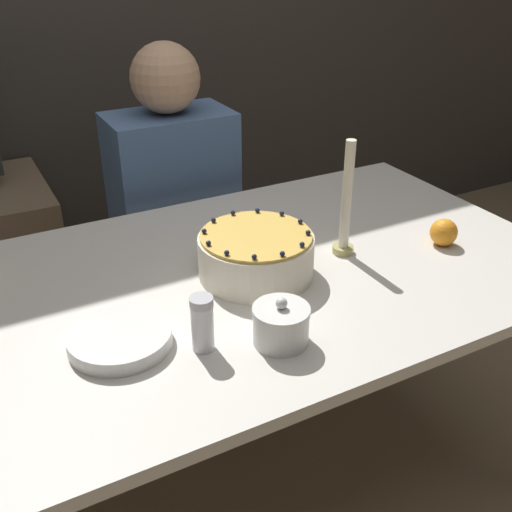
{
  "coord_description": "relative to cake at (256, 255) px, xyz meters",
  "views": [
    {
      "loc": [
        -0.58,
        -1.12,
        1.48
      ],
      "look_at": [
        0.01,
        -0.02,
        0.8
      ],
      "focal_mm": 42.0,
      "sensor_mm": 36.0,
      "label": 1
    }
  ],
  "objects": [
    {
      "name": "person_man_blue_shirt",
      "position": [
        0.05,
        0.68,
        -0.28
      ],
      "size": [
        0.4,
        0.34,
        1.19
      ],
      "rotation": [
        0.0,
        0.0,
        3.14
      ],
      "color": "#473D33",
      "rests_on": "ground_plane"
    },
    {
      "name": "dining_table",
      "position": [
        -0.01,
        0.02,
        -0.16
      ],
      "size": [
        1.59,
        0.93,
        0.75
      ],
      "color": "beige",
      "rests_on": "ground_plane"
    },
    {
      "name": "candle",
      "position": [
        0.25,
        -0.01,
        0.07
      ],
      "size": [
        0.06,
        0.06,
        0.3
      ],
      "color": "tan",
      "rests_on": "dining_table"
    },
    {
      "name": "orange_fruit_1",
      "position": [
        0.51,
        -0.1,
        -0.02
      ],
      "size": [
        0.07,
        0.07,
        0.07
      ],
      "color": "orange",
      "rests_on": "dining_table"
    },
    {
      "name": "plate_stack",
      "position": [
        -0.37,
        -0.12,
        -0.04
      ],
      "size": [
        0.21,
        0.21,
        0.03
      ],
      "color": "silver",
      "rests_on": "dining_table"
    },
    {
      "name": "ground_plane",
      "position": [
        -0.01,
        0.02,
        -0.8
      ],
      "size": [
        12.0,
        12.0,
        0.0
      ],
      "primitive_type": "plane",
      "color": "#8C7556"
    },
    {
      "name": "cake",
      "position": [
        0.0,
        0.0,
        0.0
      ],
      "size": [
        0.28,
        0.28,
        0.12
      ],
      "color": "#EFE5CC",
      "rests_on": "dining_table"
    },
    {
      "name": "sugar_shaker",
      "position": [
        -0.23,
        -0.21,
        0.01
      ],
      "size": [
        0.05,
        0.05,
        0.12
      ],
      "color": "white",
      "rests_on": "dining_table"
    },
    {
      "name": "sugar_bowl",
      "position": [
        -0.08,
        -0.26,
        -0.01
      ],
      "size": [
        0.12,
        0.12,
        0.1
      ],
      "color": "silver",
      "rests_on": "dining_table"
    }
  ]
}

